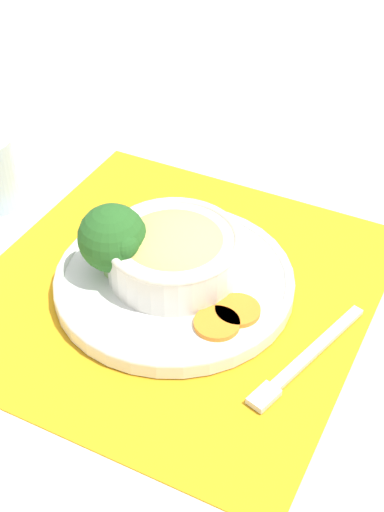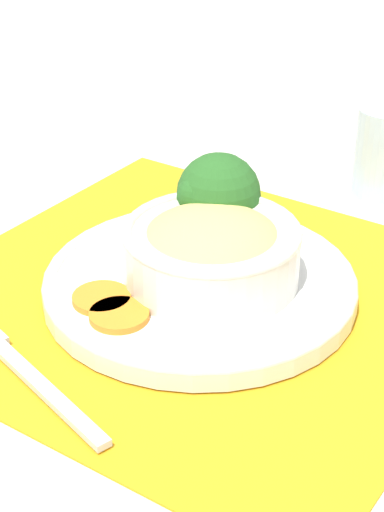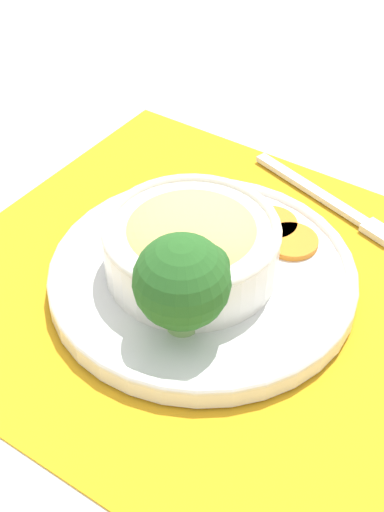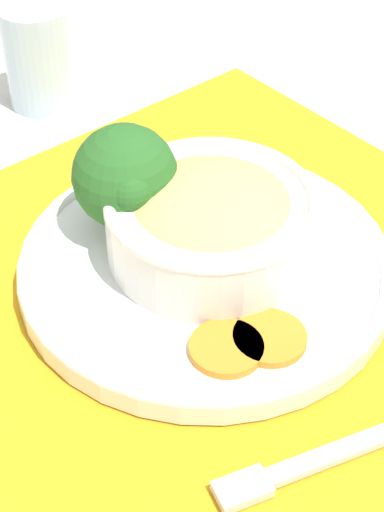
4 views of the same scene
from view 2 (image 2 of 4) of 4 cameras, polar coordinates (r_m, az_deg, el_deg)
name	(u,v)px [view 2 (image 2 of 4)]	position (r m, az deg, el deg)	size (l,w,h in m)	color
ground_plane	(200,298)	(0.76, 0.52, -2.82)	(4.00, 4.00, 0.00)	beige
placemat	(200,296)	(0.75, 0.52, -2.69)	(0.45, 0.47, 0.00)	orange
plate	(200,283)	(0.75, 0.52, -1.83)	(0.27, 0.27, 0.02)	white
bowl	(212,249)	(0.73, 1.31, 0.49)	(0.15, 0.15, 0.06)	silver
broccoli_floret	(218,195)	(0.78, 1.74, 4.07)	(0.08, 0.08, 0.09)	#84AD5B
carrot_slice_near	(102,298)	(0.72, -6.05, -2.82)	(0.05, 0.05, 0.01)	orange
carrot_slice_middle	(119,315)	(0.69, -4.88, -3.95)	(0.05, 0.05, 0.01)	orange
water_glass	(384,156)	(0.95, 12.67, 6.51)	(0.06, 0.06, 0.10)	silver
fork	(24,369)	(0.67, -11.17, -7.43)	(0.06, 0.18, 0.01)	silver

